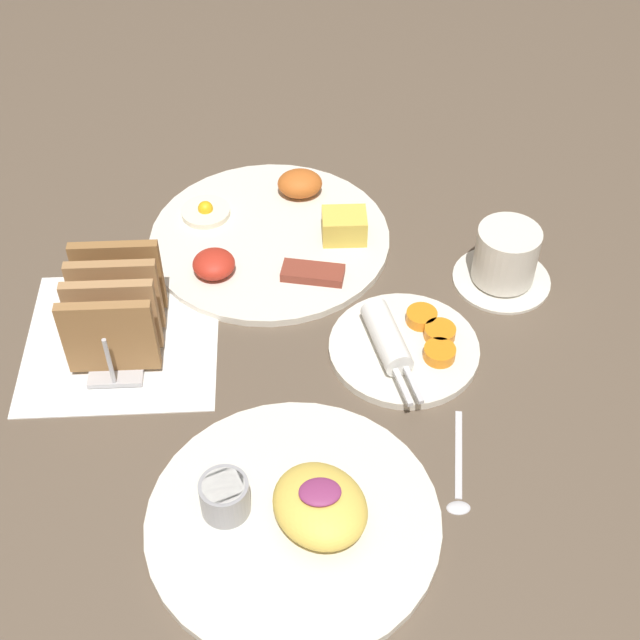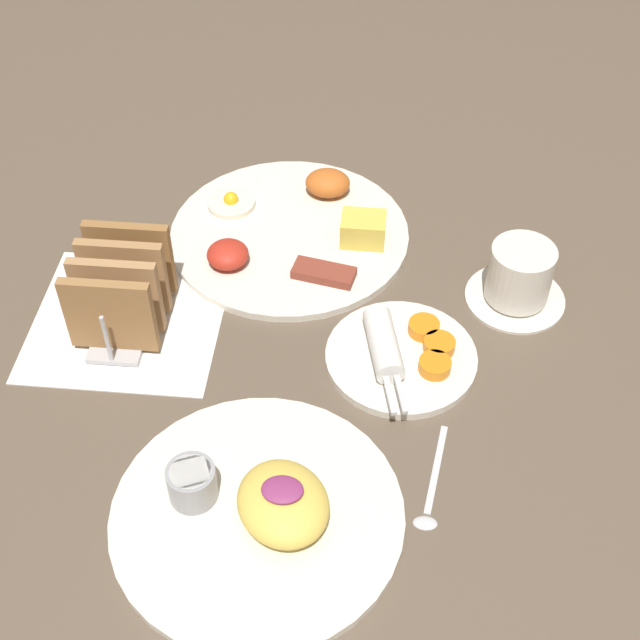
{
  "view_description": "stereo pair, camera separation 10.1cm",
  "coord_description": "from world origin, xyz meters",
  "px_view_note": "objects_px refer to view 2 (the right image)",
  "views": [
    {
      "loc": [
        -0.01,
        -0.68,
        0.75
      ],
      "look_at": [
        0.03,
        0.03,
        0.03
      ],
      "focal_mm": 50.0,
      "sensor_mm": 36.0,
      "label": 1
    },
    {
      "loc": [
        0.09,
        -0.67,
        0.75
      ],
      "look_at": [
        0.03,
        0.03,
        0.03
      ],
      "focal_mm": 50.0,
      "sensor_mm": 36.0,
      "label": 2
    }
  ],
  "objects_px": {
    "plate_breakfast": "(293,231)",
    "toast_rack": "(121,289)",
    "plate_condiments": "(401,353)",
    "coffee_cup": "(519,277)",
    "plate_foreground": "(259,509)"
  },
  "relations": [
    {
      "from": "plate_breakfast",
      "to": "plate_foreground",
      "type": "xyz_separation_m",
      "value": [
        0.02,
        -0.42,
        0.0
      ]
    },
    {
      "from": "plate_breakfast",
      "to": "plate_foreground",
      "type": "relative_size",
      "value": 1.08
    },
    {
      "from": "coffee_cup",
      "to": "plate_condiments",
      "type": "bearing_deg",
      "value": -140.7
    },
    {
      "from": "plate_breakfast",
      "to": "plate_condiments",
      "type": "distance_m",
      "value": 0.25
    },
    {
      "from": "plate_breakfast",
      "to": "plate_condiments",
      "type": "relative_size",
      "value": 1.65
    },
    {
      "from": "plate_breakfast",
      "to": "toast_rack",
      "type": "bearing_deg",
      "value": -136.43
    },
    {
      "from": "toast_rack",
      "to": "coffee_cup",
      "type": "xyz_separation_m",
      "value": [
        0.46,
        0.08,
        -0.02
      ]
    },
    {
      "from": "plate_foreground",
      "to": "coffee_cup",
      "type": "xyz_separation_m",
      "value": [
        0.26,
        0.33,
        0.02
      ]
    },
    {
      "from": "plate_breakfast",
      "to": "toast_rack",
      "type": "relative_size",
      "value": 2.08
    },
    {
      "from": "plate_breakfast",
      "to": "plate_condiments",
      "type": "bearing_deg",
      "value": -54.03
    },
    {
      "from": "plate_condiments",
      "to": "plate_foreground",
      "type": "xyz_separation_m",
      "value": [
        -0.13,
        -0.22,
        0.0
      ]
    },
    {
      "from": "plate_condiments",
      "to": "plate_foreground",
      "type": "height_order",
      "value": "plate_foreground"
    },
    {
      "from": "toast_rack",
      "to": "coffee_cup",
      "type": "bearing_deg",
      "value": 9.68
    },
    {
      "from": "plate_breakfast",
      "to": "toast_rack",
      "type": "distance_m",
      "value": 0.25
    },
    {
      "from": "plate_condiments",
      "to": "plate_foreground",
      "type": "bearing_deg",
      "value": -120.76
    }
  ]
}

